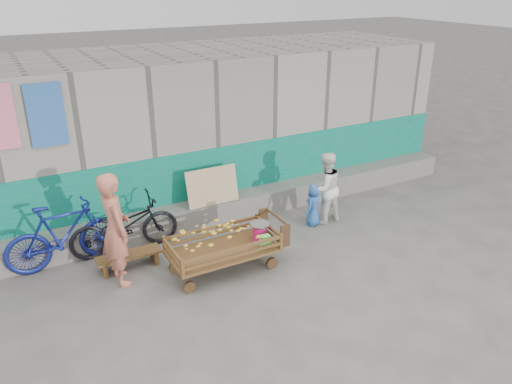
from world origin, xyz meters
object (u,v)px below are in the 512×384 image
vendor_man (115,229)px  bench (129,257)px  bicycle_dark (124,226)px  woman (325,188)px  bicycle_blue (64,235)px  child (313,205)px  banana_cart (221,241)px

vendor_man → bench: bearing=-39.8°
bench → bicycle_dark: 0.65m
bench → vendor_man: (-0.21, -0.29, 0.71)m
woman → bench: bearing=-6.5°
bicycle_dark → bicycle_blue: bearing=91.3°
child → bicycle_blue: bearing=-40.3°
bench → vendor_man: bearing=-126.2°
woman → vendor_man: bearing=-2.2°
child → bicycle_dark: bicycle_dark is taller
bench → woman: woman is taller
bench → vendor_man: 0.80m
bench → woman: bearing=-1.9°
bicycle_dark → bicycle_blue: (-0.96, 0.00, 0.07)m
bench → child: size_ratio=1.26×
bench → bicycle_dark: (0.10, 0.57, 0.29)m
bicycle_blue → bicycle_dark: bearing=-91.9°
banana_cart → bench: bearing=147.8°
child → bench: bearing=-33.3°
bicycle_dark → bicycle_blue: bicycle_blue is taller
child → bicycle_blue: bicycle_blue is taller
banana_cart → vendor_man: bearing=161.1°
banana_cart → bench: size_ratio=1.81×
vendor_man → bicycle_blue: 1.13m
banana_cart → bicycle_blue: bicycle_blue is taller
vendor_man → child: bearing=-91.3°
banana_cart → vendor_man: vendor_man is taller
child → bicycle_dark: 3.48m
banana_cart → woman: (2.49, 0.68, 0.16)m
vendor_man → bicycle_blue: (-0.65, 0.86, -0.34)m
bicycle_dark → woman: bearing=-99.5°
child → bicycle_dark: (-3.40, 0.72, 0.07)m
woman → bicycle_dark: 3.74m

